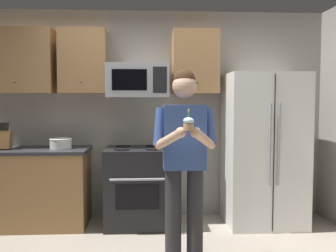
{
  "coord_description": "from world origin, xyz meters",
  "views": [
    {
      "loc": [
        -0.04,
        -3.03,
        1.47
      ],
      "look_at": [
        0.15,
        0.32,
        1.25
      ],
      "focal_mm": 39.92,
      "sensor_mm": 36.0,
      "label": 1
    }
  ],
  "objects_px": {
    "bowl_large_white": "(61,143)",
    "oven_range": "(138,186)",
    "cupcake": "(189,124)",
    "refrigerator": "(264,149)",
    "microwave": "(138,81)",
    "person": "(184,154)",
    "knife_block": "(4,139)"
  },
  "relations": [
    {
      "from": "microwave",
      "to": "person",
      "type": "xyz_separation_m",
      "value": [
        0.45,
        -1.17,
        -0.72
      ]
    },
    {
      "from": "knife_block",
      "to": "person",
      "type": "height_order",
      "value": "person"
    },
    {
      "from": "oven_range",
      "to": "bowl_large_white",
      "type": "distance_m",
      "value": 1.04
    },
    {
      "from": "refrigerator",
      "to": "knife_block",
      "type": "distance_m",
      "value": 3.04
    },
    {
      "from": "oven_range",
      "to": "person",
      "type": "distance_m",
      "value": 1.26
    },
    {
      "from": "microwave",
      "to": "person",
      "type": "relative_size",
      "value": 0.42
    },
    {
      "from": "cupcake",
      "to": "bowl_large_white",
      "type": "bearing_deg",
      "value": 133.84
    },
    {
      "from": "bowl_large_white",
      "to": "cupcake",
      "type": "xyz_separation_m",
      "value": [
        1.35,
        -1.4,
        0.31
      ]
    },
    {
      "from": "bowl_large_white",
      "to": "refrigerator",
      "type": "bearing_deg",
      "value": -1.36
    },
    {
      "from": "knife_block",
      "to": "oven_range",
      "type": "bearing_deg",
      "value": 1.11
    },
    {
      "from": "knife_block",
      "to": "person",
      "type": "distance_m",
      "value": 2.23
    },
    {
      "from": "refrigerator",
      "to": "cupcake",
      "type": "relative_size",
      "value": 10.35
    },
    {
      "from": "microwave",
      "to": "bowl_large_white",
      "type": "height_order",
      "value": "microwave"
    },
    {
      "from": "bowl_large_white",
      "to": "cupcake",
      "type": "height_order",
      "value": "cupcake"
    },
    {
      "from": "knife_block",
      "to": "cupcake",
      "type": "bearing_deg",
      "value": -34.38
    },
    {
      "from": "bowl_large_white",
      "to": "oven_range",
      "type": "bearing_deg",
      "value": -1.13
    },
    {
      "from": "oven_range",
      "to": "bowl_large_white",
      "type": "relative_size",
      "value": 3.6
    },
    {
      "from": "refrigerator",
      "to": "cupcake",
      "type": "xyz_separation_m",
      "value": [
        -1.05,
        -1.34,
        0.39
      ]
    },
    {
      "from": "cupcake",
      "to": "refrigerator",
      "type": "bearing_deg",
      "value": 51.9
    },
    {
      "from": "knife_block",
      "to": "bowl_large_white",
      "type": "relative_size",
      "value": 1.24
    },
    {
      "from": "person",
      "to": "bowl_large_white",
      "type": "bearing_deg",
      "value": 141.45
    },
    {
      "from": "microwave",
      "to": "bowl_large_white",
      "type": "relative_size",
      "value": 2.86
    },
    {
      "from": "oven_range",
      "to": "cupcake",
      "type": "xyz_separation_m",
      "value": [
        0.45,
        -1.38,
        0.83
      ]
    },
    {
      "from": "oven_range",
      "to": "refrigerator",
      "type": "height_order",
      "value": "refrigerator"
    },
    {
      "from": "bowl_large_white",
      "to": "cupcake",
      "type": "bearing_deg",
      "value": -46.16
    },
    {
      "from": "cupcake",
      "to": "person",
      "type": "bearing_deg",
      "value": 90.0
    },
    {
      "from": "refrigerator",
      "to": "bowl_large_white",
      "type": "relative_size",
      "value": 6.96
    },
    {
      "from": "bowl_large_white",
      "to": "person",
      "type": "relative_size",
      "value": 0.15
    },
    {
      "from": "microwave",
      "to": "cupcake",
      "type": "bearing_deg",
      "value": -73.49
    },
    {
      "from": "microwave",
      "to": "knife_block",
      "type": "distance_m",
      "value": 1.69
    },
    {
      "from": "knife_block",
      "to": "bowl_large_white",
      "type": "bearing_deg",
      "value": 4.29
    },
    {
      "from": "bowl_large_white",
      "to": "cupcake",
      "type": "distance_m",
      "value": 1.97
    }
  ]
}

